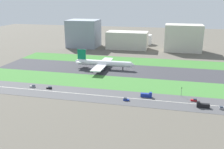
{
  "coord_description": "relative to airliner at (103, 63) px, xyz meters",
  "views": [
    {
      "loc": [
        36.9,
        -243.05,
        71.61
      ],
      "look_at": [
        -11.03,
        -36.5,
        6.0
      ],
      "focal_mm": 39.8,
      "sensor_mm": 36.0,
      "label": 1
    }
  ],
  "objects": [
    {
      "name": "car_2",
      "position": [
        -42.51,
        -68.0,
        -5.31
      ],
      "size": [
        4.4,
        1.8,
        2.0
      ],
      "color": "#99999E",
      "rests_on": "highway"
    },
    {
      "name": "traffic_light",
      "position": [
        77.73,
        -60.01,
        -1.94
      ],
      "size": [
        0.36,
        0.5,
        7.2
      ],
      "color": "#4C4C51",
      "rests_on": "highway"
    },
    {
      "name": "runway",
      "position": [
        29.24,
        -0.0,
        -6.18
      ],
      "size": [
        280.0,
        46.0,
        0.1
      ],
      "primitive_type": "cube",
      "color": "#38383D",
      "rests_on": "ground_plane"
    },
    {
      "name": "airliner",
      "position": [
        0.0,
        0.0,
        0.0
      ],
      "size": [
        65.0,
        56.0,
        19.7
      ],
      "color": "white",
      "rests_on": "runway"
    },
    {
      "name": "highway_centerline",
      "position": [
        29.24,
        -73.0,
        -6.13
      ],
      "size": [
        266.0,
        0.5,
        0.01
      ],
      "primitive_type": "cube",
      "color": "silver",
      "rests_on": "highway"
    },
    {
      "name": "truck_1",
      "position": [
        52.3,
        -68.0,
        -4.56
      ],
      "size": [
        8.4,
        2.5,
        4.0
      ],
      "color": "navy",
      "rests_on": "highway"
    },
    {
      "name": "grass_median_south",
      "position": [
        29.24,
        -41.0,
        -6.18
      ],
      "size": [
        280.0,
        36.0,
        0.1
      ],
      "primitive_type": "cube",
      "color": "#427F38",
      "rests_on": "ground_plane"
    },
    {
      "name": "office_tower",
      "position": [
        84.73,
        114.0,
        12.14
      ],
      "size": [
        50.17,
        29.88,
        36.75
      ],
      "primitive_type": "cube",
      "color": "beige",
      "rests_on": "ground_plane"
    },
    {
      "name": "car_0",
      "position": [
        -27.46,
        -68.0,
        -5.31
      ],
      "size": [
        4.4,
        1.8,
        2.0
      ],
      "color": "black",
      "rests_on": "highway"
    },
    {
      "name": "fuel_tank_west",
      "position": [
        25.91,
        159.0,
        1.19
      ],
      "size": [
        25.53,
        25.53,
        14.85
      ],
      "primitive_type": "cylinder",
      "color": "silver",
      "rests_on": "ground_plane"
    },
    {
      "name": "hangar_building",
      "position": [
        6.22,
        114.0,
        6.18
      ],
      "size": [
        58.88,
        28.85,
        24.81
      ],
      "primitive_type": "cube",
      "color": "beige",
      "rests_on": "ground_plane"
    },
    {
      "name": "grass_median_north",
      "position": [
        29.24,
        41.0,
        -6.18
      ],
      "size": [
        280.0,
        36.0,
        0.1
      ],
      "primitive_type": "cube",
      "color": "#3D7A33",
      "rests_on": "ground_plane"
    },
    {
      "name": "car_4",
      "position": [
        103.85,
        -78.0,
        -5.31
      ],
      "size": [
        4.4,
        1.8,
        2.0
      ],
      "rotation": [
        0.0,
        0.0,
        3.14
      ],
      "color": "#99999E",
      "rests_on": "highway"
    },
    {
      "name": "terminal_building",
      "position": [
        -60.76,
        114.0,
        13.96
      ],
      "size": [
        45.28,
        37.24,
        40.38
      ],
      "primitive_type": "cube",
      "color": "gray",
      "rests_on": "ground_plane"
    },
    {
      "name": "truck_0",
      "position": [
        91.31,
        -78.0,
        -4.56
      ],
      "size": [
        8.4,
        2.5,
        4.0
      ],
      "rotation": [
        0.0,
        0.0,
        3.14
      ],
      "color": "black",
      "rests_on": "highway"
    },
    {
      "name": "car_3",
      "position": [
        38.3,
        -78.0,
        -5.31
      ],
      "size": [
        4.4,
        1.8,
        2.0
      ],
      "rotation": [
        0.0,
        0.0,
        3.14
      ],
      "color": "navy",
      "rests_on": "highway"
    },
    {
      "name": "highway",
      "position": [
        29.24,
        -73.0,
        -6.18
      ],
      "size": [
        280.0,
        28.0,
        0.1
      ],
      "primitive_type": "cube",
      "color": "#4C4C4F",
      "rests_on": "ground_plane"
    },
    {
      "name": "car_1",
      "position": [
        86.59,
        -68.0,
        -5.31
      ],
      "size": [
        4.4,
        1.8,
        2.0
      ],
      "color": "#B2191E",
      "rests_on": "highway"
    },
    {
      "name": "ground_plane",
      "position": [
        29.24,
        -0.0,
        -6.23
      ],
      "size": [
        800.0,
        800.0,
        0.0
      ],
      "primitive_type": "plane",
      "color": "#5B564C"
    }
  ]
}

